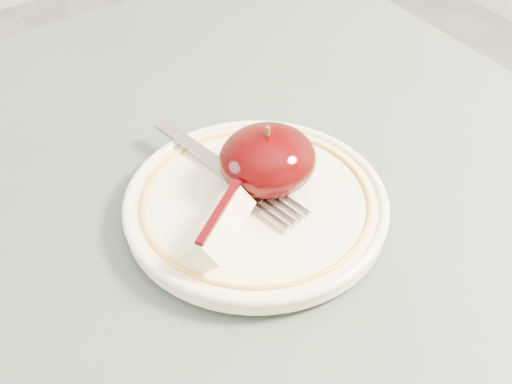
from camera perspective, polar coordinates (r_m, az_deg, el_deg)
table at (r=0.60m, az=-5.66°, el=-14.41°), size 0.90×0.90×0.75m
plate at (r=0.58m, az=-0.00°, el=-1.02°), size 0.22×0.22×0.02m
apple_half at (r=0.58m, az=0.92°, el=2.60°), size 0.08×0.08×0.06m
apple_wedge at (r=0.54m, az=-2.90°, el=-2.81°), size 0.08×0.07×0.03m
fork at (r=0.60m, az=-2.22°, el=1.63°), size 0.05×0.18×0.00m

